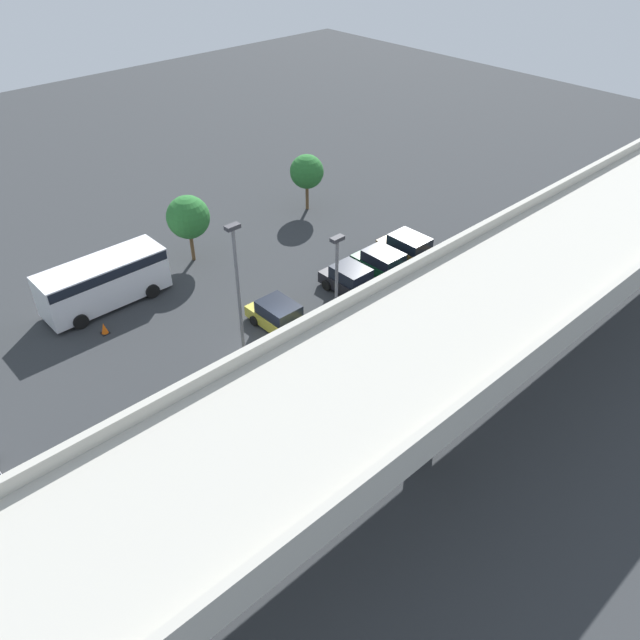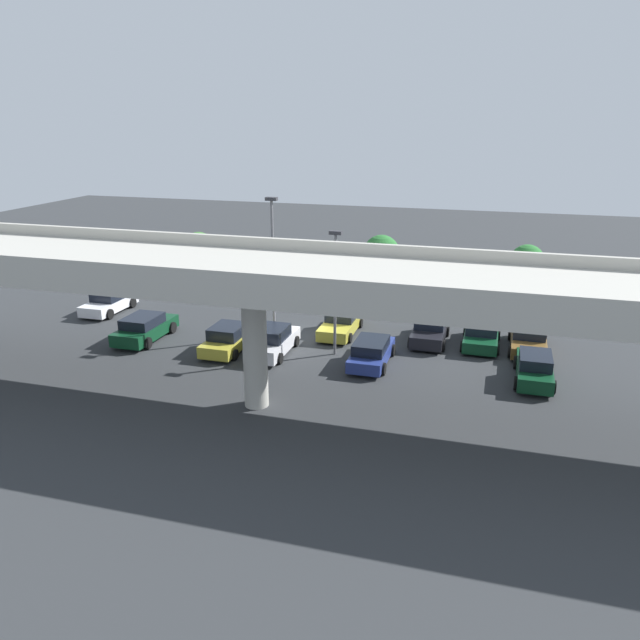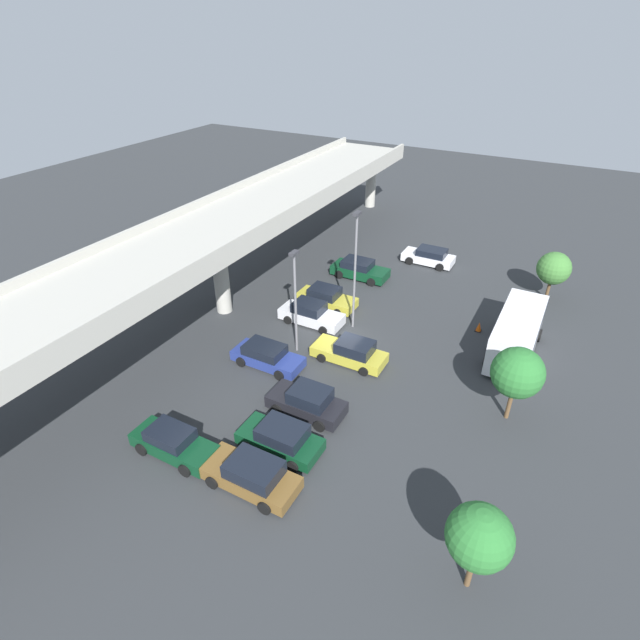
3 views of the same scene
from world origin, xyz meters
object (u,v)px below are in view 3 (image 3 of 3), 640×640
object	(u,v)px
traffic_cone	(479,327)
parked_car_5	(311,314)
lamp_post_mid_lot	(295,294)
parked_car_8	(429,256)
tree_front_centre	(517,373)
parked_car_7	(359,269)
parked_car_9	(251,475)
parked_car_4	(351,352)
lamp_post_near_aisle	(355,264)
parked_car_3	(267,356)
parked_car_0	(173,443)
tree_front_left	(479,537)
parked_car_6	(326,298)
tree_front_far_right	(554,268)
parked_car_1	(281,438)
shuttle_bus	(517,331)
parked_car_2	(307,402)

from	to	relation	value
traffic_cone	parked_car_5	bearing A→B (deg)	113.15
parked_car_5	lamp_post_mid_lot	distance (m)	5.05
parked_car_8	tree_front_centre	size ratio (longest dim) A/B	1.00
parked_car_7	parked_car_9	distance (m)	23.18
parked_car_4	lamp_post_near_aisle	size ratio (longest dim) A/B	0.56
parked_car_3	parked_car_4	bearing A→B (deg)	32.50
parked_car_0	tree_front_left	world-z (taller)	tree_front_left
parked_car_4	parked_car_8	world-z (taller)	parked_car_4
parked_car_5	parked_car_6	xyz separation A→B (m)	(2.69, 0.18, -0.04)
parked_car_7	tree_front_far_right	xyz separation A→B (m)	(3.56, -14.67, 1.97)
parked_car_1	parked_car_8	bearing A→B (deg)	-89.24
lamp_post_near_aisle	parked_car_0	bearing A→B (deg)	169.52
lamp_post_near_aisle	lamp_post_mid_lot	distance (m)	4.98
traffic_cone	parked_car_4	bearing A→B (deg)	139.77
tree_front_centre	tree_front_far_right	xyz separation A→B (m)	(15.48, -0.07, -0.43)
shuttle_bus	tree_front_left	world-z (taller)	tree_front_left
parked_car_6	lamp_post_mid_lot	world-z (taller)	lamp_post_mid_lot
parked_car_1	lamp_post_near_aisle	size ratio (longest dim) A/B	0.51
lamp_post_near_aisle	parked_car_1	bearing A→B (deg)	-171.77
parked_car_4	tree_front_centre	bearing A→B (deg)	176.60
parked_car_1	tree_front_left	size ratio (longest dim) A/B	1.02
parked_car_9	tree_front_left	size ratio (longest dim) A/B	1.13
parked_car_5	parked_car_7	bearing A→B (deg)	89.84
tree_front_centre	parked_car_6	bearing A→B (deg)	67.28
tree_front_left	parked_car_7	bearing A→B (deg)	33.79
parked_car_5	tree_front_far_right	distance (m)	19.05
parked_car_8	lamp_post_mid_lot	world-z (taller)	lamp_post_mid_lot
parked_car_0	traffic_cone	world-z (taller)	parked_car_0
parked_car_5	tree_front_far_right	bearing A→B (deg)	39.17
parked_car_0	parked_car_9	xyz separation A→B (m)	(0.19, -4.72, 0.03)
parked_car_7	tree_front_far_right	size ratio (longest dim) A/B	1.21
lamp_post_near_aisle	tree_front_centre	bearing A→B (deg)	-111.00
lamp_post_mid_lot	traffic_cone	size ratio (longest dim) A/B	10.30
parked_car_4	lamp_post_mid_lot	distance (m)	5.19
parked_car_6	lamp_post_mid_lot	size ratio (longest dim) A/B	0.64
tree_front_far_right	parked_car_7	bearing A→B (deg)	103.64
parked_car_9	lamp_post_near_aisle	distance (m)	15.95
tree_front_left	parked_car_8	bearing A→B (deg)	20.95
parked_car_2	parked_car_6	xyz separation A→B (m)	(11.21, 4.77, -0.07)
tree_front_left	parked_car_0	bearing A→B (deg)	90.98
tree_front_centre	traffic_cone	bearing A→B (deg)	23.13
parked_car_1	parked_car_5	xyz separation A→B (m)	(11.58, 4.75, 0.02)
parked_car_1	tree_front_left	distance (m)	10.98
parked_car_7	parked_car_9	world-z (taller)	parked_car_9
traffic_cone	tree_front_centre	bearing A→B (deg)	-156.87
parked_car_7	lamp_post_near_aisle	size ratio (longest dim) A/B	0.56
lamp_post_near_aisle	traffic_cone	xyz separation A→B (m)	(3.77, -8.16, -4.69)
parked_car_3	parked_car_9	size ratio (longest dim) A/B	0.96
parked_car_3	parked_car_9	distance (m)	9.69
lamp_post_mid_lot	tree_front_centre	distance (m)	13.79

